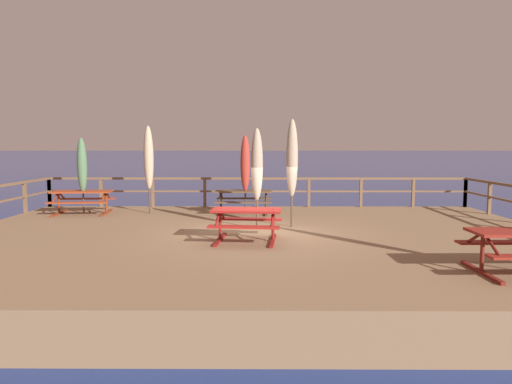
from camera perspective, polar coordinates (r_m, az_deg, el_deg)
ground_plane at (r=11.81m, az=-0.03°, el=-9.28°), size 600.00×600.00×0.00m
wooden_deck at (r=11.71m, az=-0.03°, el=-7.31°), size 15.64×10.81×0.83m
railing_waterside_far at (r=16.73m, az=0.10°, el=0.69°), size 15.44×0.10×1.09m
picnic_table_front_left at (r=16.10m, az=-20.92°, el=-0.59°), size 2.00×1.55×0.78m
picnic_table_back_left at (r=10.69m, az=-1.21°, el=-3.31°), size 1.73×1.54×0.78m
picnic_table_mid_left at (r=15.13m, az=-1.59°, el=-0.60°), size 1.87×1.41×0.78m
patio_umbrella_tall_back_left at (r=16.01m, az=-20.95°, el=3.11°), size 0.32×0.32×2.52m
patio_umbrella_tall_mid_left at (r=12.22m, az=0.12°, el=3.39°), size 0.32×0.32×2.72m
patio_umbrella_short_back at (r=15.04m, az=-1.35°, el=3.54°), size 0.32×0.32×2.59m
patio_umbrella_short_front at (r=12.55m, az=4.54°, el=4.18°), size 0.32×0.32×2.97m
patio_umbrella_tall_front at (r=15.40m, az=-13.30°, el=4.16°), size 0.32×0.32×2.90m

